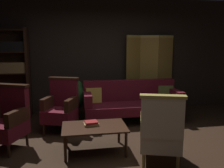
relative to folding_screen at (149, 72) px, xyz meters
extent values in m
plane|color=black|center=(-1.21, -2.26, -0.99)|extent=(10.00, 10.00, 0.00)
cube|color=black|center=(-1.21, 0.19, 0.41)|extent=(7.20, 0.10, 2.80)
cube|color=olive|center=(-0.41, 0.00, -0.04)|extent=(0.42, 0.25, 1.90)
cube|color=tan|center=(-0.41, 0.00, 0.88)|extent=(0.42, 0.25, 0.06)
cube|color=olive|center=(-0.01, 0.01, -0.04)|extent=(0.43, 0.23, 1.90)
cube|color=tan|center=(-0.01, 0.01, 0.88)|extent=(0.43, 0.23, 0.06)
cube|color=olive|center=(0.42, -0.01, -0.04)|extent=(0.44, 0.18, 1.90)
cube|color=tan|center=(0.42, -0.01, 0.88)|extent=(0.45, 0.19, 0.06)
cube|color=black|center=(-2.94, -0.08, 0.04)|extent=(0.06, 0.32, 2.05)
cube|color=black|center=(-3.36, 0.07, 0.04)|extent=(0.90, 0.02, 2.05)
cube|color=black|center=(-3.36, -0.08, -0.93)|extent=(0.86, 0.30, 0.02)
cube|color=black|center=(-3.36, -0.08, -0.44)|extent=(0.86, 0.30, 0.02)
cube|color=maroon|center=(-3.36, -0.10, -0.32)|extent=(0.78, 0.22, 0.23)
cube|color=black|center=(-3.36, -0.08, 0.04)|extent=(0.86, 0.30, 0.02)
cube|color=#9E7A47|center=(-3.36, -0.10, 0.17)|extent=(0.78, 0.22, 0.24)
cube|color=black|center=(-3.36, -0.08, 0.52)|extent=(0.86, 0.30, 0.02)
cube|color=black|center=(-3.36, -0.10, 0.64)|extent=(0.78, 0.22, 0.22)
cube|color=black|center=(-3.36, -0.08, 1.00)|extent=(0.86, 0.30, 0.02)
cylinder|color=black|center=(-1.61, -1.21, -0.88)|extent=(0.07, 0.07, 0.22)
cylinder|color=black|center=(0.29, -1.21, -0.88)|extent=(0.07, 0.07, 0.22)
cylinder|color=black|center=(-1.61, -0.61, -0.88)|extent=(0.07, 0.07, 0.22)
cylinder|color=black|center=(0.29, -0.61, -0.88)|extent=(0.07, 0.07, 0.22)
cube|color=#4C0F19|center=(-0.66, -0.91, -0.67)|extent=(2.10, 0.76, 0.20)
cube|color=#4C0F19|center=(-0.66, -0.60, -0.34)|extent=(2.10, 0.18, 0.46)
cube|color=#4C0F19|center=(-1.64, -0.91, -0.44)|extent=(0.16, 0.68, 0.26)
cube|color=#4C0F19|center=(0.32, -0.91, -0.44)|extent=(0.16, 0.68, 0.26)
cube|color=#B79338|center=(-1.49, -0.71, -0.42)|extent=(0.35, 0.15, 0.34)
cube|color=#4C5123|center=(0.17, -0.71, -0.42)|extent=(0.36, 0.21, 0.35)
cylinder|color=black|center=(-2.08, -2.49, -0.79)|extent=(0.04, 0.04, 0.39)
cylinder|color=black|center=(-1.18, -2.49, -0.79)|extent=(0.04, 0.04, 0.39)
cylinder|color=black|center=(-2.08, -1.95, -0.79)|extent=(0.04, 0.04, 0.39)
cylinder|color=black|center=(-1.18, -1.95, -0.79)|extent=(0.04, 0.04, 0.39)
cube|color=black|center=(-1.63, -2.22, -0.58)|extent=(1.00, 0.64, 0.03)
cylinder|color=tan|center=(-0.43, -2.54, -0.88)|extent=(0.04, 0.04, 0.22)
cylinder|color=tan|center=(-0.87, -2.40, -0.88)|extent=(0.04, 0.04, 0.22)
cylinder|color=tan|center=(-0.57, -2.98, -0.88)|extent=(0.04, 0.04, 0.22)
cylinder|color=tan|center=(-1.01, -2.84, -0.88)|extent=(0.04, 0.04, 0.22)
cube|color=beige|center=(-0.72, -2.69, -0.65)|extent=(0.70, 0.70, 0.24)
cube|color=beige|center=(-0.79, -2.91, -0.26)|extent=(0.57, 0.28, 0.54)
cube|color=tan|center=(-0.79, -2.91, 0.03)|extent=(0.61, 0.30, 0.04)
cube|color=tan|center=(-0.49, -2.76, -0.42)|extent=(0.23, 0.50, 0.22)
cube|color=tan|center=(-0.95, -2.62, -0.42)|extent=(0.23, 0.50, 0.22)
cylinder|color=black|center=(-2.92, -2.21, -0.88)|extent=(0.04, 0.04, 0.22)
cylinder|color=black|center=(-3.15, -1.60, -0.88)|extent=(0.04, 0.04, 0.22)
cylinder|color=black|center=(-2.73, -1.79, -0.88)|extent=(0.04, 0.04, 0.22)
cube|color=#4C0F19|center=(-3.03, -1.91, -0.65)|extent=(0.74, 0.74, 0.24)
cube|color=#4C0F19|center=(-2.94, -1.70, -0.26)|extent=(0.56, 0.34, 0.54)
cube|color=black|center=(-2.94, -1.70, 0.03)|extent=(0.60, 0.37, 0.04)
cube|color=black|center=(-2.82, -2.00, -0.42)|extent=(0.29, 0.49, 0.22)
cylinder|color=black|center=(-2.50, -1.38, -0.88)|extent=(0.04, 0.04, 0.22)
cylinder|color=black|center=(-2.07, -1.55, -0.88)|extent=(0.04, 0.04, 0.22)
cylinder|color=black|center=(-2.33, -0.95, -0.88)|extent=(0.04, 0.04, 0.22)
cylinder|color=black|center=(-1.90, -1.12, -0.88)|extent=(0.04, 0.04, 0.22)
cube|color=#4C0F19|center=(-2.20, -1.25, -0.65)|extent=(0.73, 0.73, 0.24)
cube|color=#4C0F19|center=(-2.11, -1.04, -0.26)|extent=(0.56, 0.32, 0.54)
cube|color=black|center=(-2.11, -1.04, 0.03)|extent=(0.60, 0.35, 0.04)
cube|color=black|center=(-2.42, -1.16, -0.42)|extent=(0.27, 0.50, 0.22)
cube|color=black|center=(-1.98, -1.34, -0.42)|extent=(0.27, 0.50, 0.22)
cylinder|color=brown|center=(-1.96, -0.49, -0.85)|extent=(0.28, 0.28, 0.28)
ellipsoid|color=#193D19|center=(-1.96, -0.49, -0.42)|extent=(0.63, 0.63, 0.73)
cube|color=#9E7A47|center=(-1.67, -2.17, -0.55)|extent=(0.24, 0.18, 0.03)
cube|color=maroon|center=(-1.67, -2.17, -0.52)|extent=(0.21, 0.19, 0.03)
camera|label=1|loc=(-1.96, -5.75, 0.72)|focal=37.90mm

